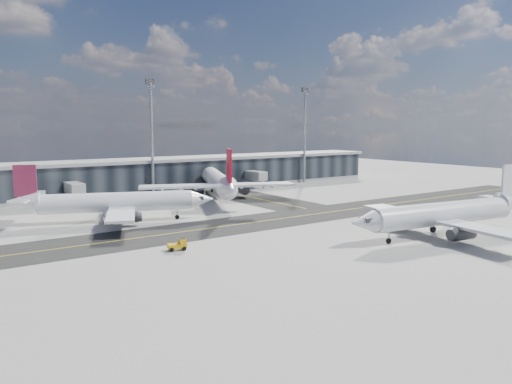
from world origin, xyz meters
TOP-DOWN VIEW (x-y plane):
  - ground at (0.00, 0.00)m, footprint 300.00×300.00m
  - taxiway_lanes at (3.91, 10.74)m, footprint 180.00×63.00m
  - terminal_concourse at (0.04, 54.93)m, footprint 152.00×19.80m
  - floodlight_masts at (0.00, 48.00)m, footprint 102.50×0.70m
  - airliner_af at (-20.18, 19.22)m, footprint 34.80×30.11m
  - airliner_redtail at (9.33, 31.67)m, footprint 35.86×41.53m
  - airliner_near at (18.77, -22.69)m, footprint 36.65×31.37m
  - baggage_tug at (-20.06, -6.72)m, footprint 2.88×1.93m
  - service_van at (7.70, 44.00)m, footprint 3.00×5.44m

SIDE VIEW (x-z plane):
  - ground at x=0.00m, z-range 0.00..0.00m
  - taxiway_lanes at x=3.91m, z-range -0.01..0.03m
  - service_van at x=7.70m, z-range 0.00..1.44m
  - baggage_tug at x=-20.06m, z-range 0.00..1.66m
  - airliner_af at x=-20.18m, z-range -1.82..8.90m
  - airliner_near at x=18.77m, z-range -1.84..9.02m
  - terminal_concourse at x=0.04m, z-range -0.31..8.49m
  - airliner_redtail at x=9.33m, z-range -2.18..10.69m
  - floodlight_masts at x=0.00m, z-range 1.16..30.06m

